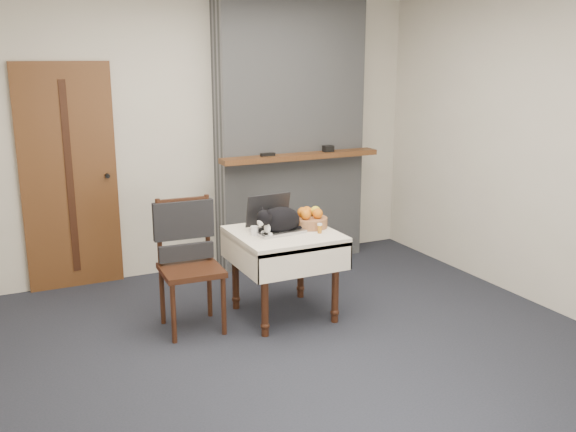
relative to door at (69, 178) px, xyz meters
name	(u,v)px	position (x,y,z in m)	size (l,w,h in m)	color
ground	(290,345)	(1.20, -1.97, -1.00)	(4.50, 4.50, 0.00)	black
room_shell	(262,96)	(1.20, -1.51, 0.76)	(4.52, 4.01, 2.61)	beige
door	(69,178)	(0.00, 0.00, 0.00)	(0.82, 0.10, 2.00)	brown
chimney	(290,133)	(2.10, -0.13, 0.30)	(1.62, 0.48, 2.60)	gray
side_table	(284,246)	(1.40, -1.45, -0.41)	(0.78, 0.78, 0.70)	#34160E
laptop	(274,222)	(1.35, -1.38, -0.23)	(0.40, 0.35, 0.28)	#B7B7BC
cat	(281,220)	(1.37, -1.46, -0.20)	(0.50, 0.29, 0.24)	black
cream_jar	(255,231)	(1.16, -1.43, -0.27)	(0.06, 0.06, 0.07)	white
pill_bottle	(320,228)	(1.64, -1.60, -0.26)	(0.04, 0.04, 0.08)	#B16A15
fruit_basket	(310,219)	(1.66, -1.41, -0.24)	(0.28, 0.28, 0.16)	#9F6840
desk_clutter	(301,226)	(1.60, -1.36, -0.30)	(0.13, 0.01, 0.01)	black
chair	(187,246)	(0.66, -1.28, -0.36)	(0.47, 0.46, 1.00)	#34160E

